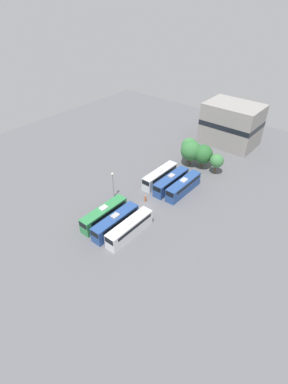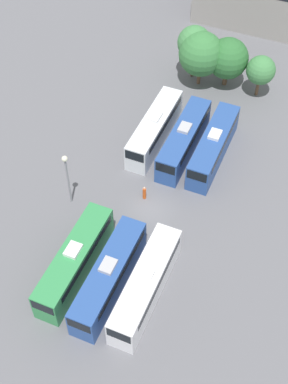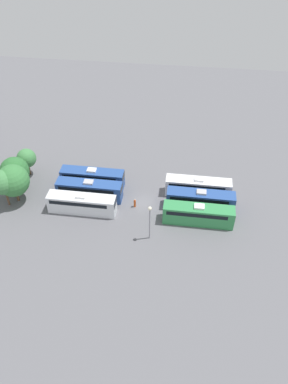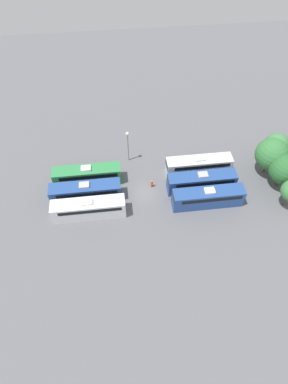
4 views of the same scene
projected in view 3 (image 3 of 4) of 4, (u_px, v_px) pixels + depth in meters
name	position (u px, v px, depth m)	size (l,w,h in m)	color
ground_plane	(143.00, 203.00, 64.59)	(121.58, 121.58, 0.00)	slate
bus_0	(198.00, 214.00, 59.83)	(2.47, 11.33, 3.64)	#338C4C
bus_1	(200.00, 200.00, 62.47)	(2.47, 11.33, 3.64)	#284C93
bus_2	(198.00, 187.00, 65.04)	(2.47, 11.33, 3.64)	white
bus_3	(82.00, 203.00, 61.78)	(2.47, 11.33, 3.64)	silver
bus_4	(89.00, 189.00, 64.46)	(2.47, 11.33, 3.64)	#284C93
bus_5	(92.00, 177.00, 66.98)	(2.47, 11.33, 3.64)	#284C93
worker_person	(135.00, 203.00, 63.33)	(0.36, 0.36, 1.66)	#CC4C19
light_pole	(150.00, 217.00, 55.42)	(0.60, 0.60, 6.57)	gray
tree_0	(3.00, 182.00, 60.98)	(4.20, 4.20, 7.04)	brown
tree_1	(13.00, 181.00, 62.20)	(5.48, 5.48, 7.13)	brown
tree_2	(15.00, 171.00, 64.98)	(5.06, 5.06, 6.41)	brown
tree_3	(26.00, 158.00, 68.29)	(3.52, 3.52, 5.43)	brown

